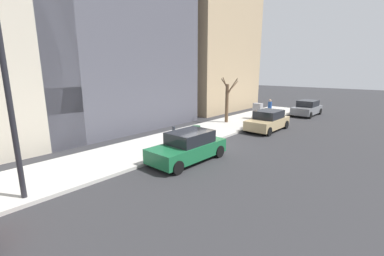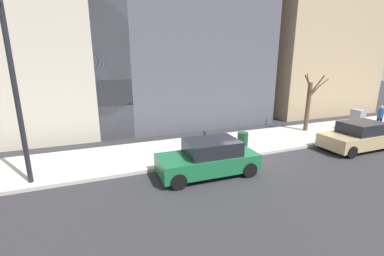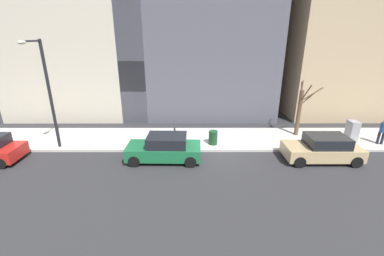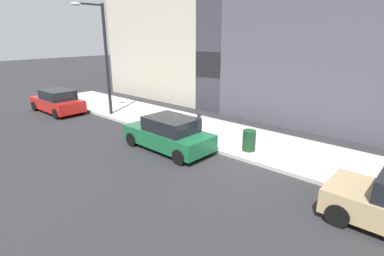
{
  "view_description": "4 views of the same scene",
  "coord_description": "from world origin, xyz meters",
  "px_view_note": "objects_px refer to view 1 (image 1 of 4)",
  "views": [
    {
      "loc": [
        -9.35,
        12.29,
        4.55
      ],
      "look_at": [
        0.02,
        1.51,
        1.29
      ],
      "focal_mm": 24.0,
      "sensor_mm": 36.0,
      "label": 1
    },
    {
      "loc": [
        -10.28,
        7.43,
        4.73
      ],
      "look_at": [
        0.32,
        3.25,
        1.74
      ],
      "focal_mm": 24.0,
      "sensor_mm": 36.0,
      "label": 2
    },
    {
      "loc": [
        -14.47,
        1.5,
        6.83
      ],
      "look_at": [
        1.73,
        1.47,
        0.96
      ],
      "focal_mm": 24.0,
      "sensor_mm": 36.0,
      "label": 3
    },
    {
      "loc": [
        -9.81,
        -6.08,
        4.99
      ],
      "look_at": [
        -0.38,
        2.26,
        1.01
      ],
      "focal_mm": 28.0,
      "sensor_mm": 36.0,
      "label": 4
    }
  ],
  "objects_px": {
    "parked_car_tan": "(268,121)",
    "parked_car_green": "(188,147)",
    "bare_tree": "(227,101)",
    "parking_meter": "(174,136)",
    "parked_car_grey": "(307,108)",
    "trash_bin": "(196,133)",
    "pedestrian_near_meter": "(270,107)",
    "office_tower_left": "(200,34)",
    "streetlamp": "(10,87)",
    "utility_box": "(258,111)"
  },
  "relations": [
    {
      "from": "bare_tree",
      "to": "parked_car_green",
      "type": "bearing_deg",
      "value": 112.0
    },
    {
      "from": "utility_box",
      "to": "pedestrian_near_meter",
      "type": "bearing_deg",
      "value": -102.97
    },
    {
      "from": "trash_bin",
      "to": "utility_box",
      "type": "bearing_deg",
      "value": -87.51
    },
    {
      "from": "parked_car_green",
      "to": "trash_bin",
      "type": "bearing_deg",
      "value": -55.18
    },
    {
      "from": "utility_box",
      "to": "parked_car_tan",
      "type": "bearing_deg",
      "value": 128.3
    },
    {
      "from": "trash_bin",
      "to": "pedestrian_near_meter",
      "type": "relative_size",
      "value": 0.54
    },
    {
      "from": "utility_box",
      "to": "trash_bin",
      "type": "height_order",
      "value": "utility_box"
    },
    {
      "from": "parked_car_tan",
      "to": "parked_car_green",
      "type": "height_order",
      "value": "same"
    },
    {
      "from": "parked_car_green",
      "to": "utility_box",
      "type": "xyz_separation_m",
      "value": [
        2.35,
        -12.12,
        0.11
      ]
    },
    {
      "from": "parked_car_tan",
      "to": "parking_meter",
      "type": "height_order",
      "value": "parked_car_tan"
    },
    {
      "from": "parked_car_green",
      "to": "trash_bin",
      "type": "xyz_separation_m",
      "value": [
        1.95,
        -2.93,
        -0.14
      ]
    },
    {
      "from": "parked_car_green",
      "to": "parking_meter",
      "type": "distance_m",
      "value": 1.6
    },
    {
      "from": "streetlamp",
      "to": "parked_car_tan",
      "type": "bearing_deg",
      "value": -95.05
    },
    {
      "from": "trash_bin",
      "to": "streetlamp",
      "type": "bearing_deg",
      "value": 93.6
    },
    {
      "from": "office_tower_left",
      "to": "trash_bin",
      "type": "bearing_deg",
      "value": 128.66
    },
    {
      "from": "parked_car_tan",
      "to": "streetlamp",
      "type": "xyz_separation_m",
      "value": [
        1.41,
        15.93,
        3.28
      ]
    },
    {
      "from": "parked_car_tan",
      "to": "parked_car_green",
      "type": "bearing_deg",
      "value": 89.61
    },
    {
      "from": "parked_car_grey",
      "to": "trash_bin",
      "type": "xyz_separation_m",
      "value": [
        2.14,
        14.94,
        -0.14
      ]
    },
    {
      "from": "parked_car_tan",
      "to": "utility_box",
      "type": "bearing_deg",
      "value": -51.63
    },
    {
      "from": "parked_car_grey",
      "to": "office_tower_left",
      "type": "relative_size",
      "value": 0.25
    },
    {
      "from": "streetlamp",
      "to": "office_tower_left",
      "type": "relative_size",
      "value": 0.38
    },
    {
      "from": "parking_meter",
      "to": "trash_bin",
      "type": "bearing_deg",
      "value": -79.57
    },
    {
      "from": "parking_meter",
      "to": "pedestrian_near_meter",
      "type": "height_order",
      "value": "pedestrian_near_meter"
    },
    {
      "from": "parked_car_grey",
      "to": "parked_car_tan",
      "type": "xyz_separation_m",
      "value": [
        0.12,
        8.82,
        0.0
      ]
    },
    {
      "from": "office_tower_left",
      "to": "parked_car_tan",
      "type": "bearing_deg",
      "value": 152.49
    },
    {
      "from": "parking_meter",
      "to": "parked_car_tan",
      "type": "bearing_deg",
      "value": -100.43
    },
    {
      "from": "parked_car_grey",
      "to": "bare_tree",
      "type": "bearing_deg",
      "value": 67.14
    },
    {
      "from": "office_tower_left",
      "to": "streetlamp",
      "type": "bearing_deg",
      "value": 115.3
    },
    {
      "from": "bare_tree",
      "to": "parking_meter",
      "type": "bearing_deg",
      "value": 104.11
    },
    {
      "from": "utility_box",
      "to": "pedestrian_near_meter",
      "type": "relative_size",
      "value": 0.86
    },
    {
      "from": "parked_car_grey",
      "to": "parked_car_green",
      "type": "distance_m",
      "value": 17.87
    },
    {
      "from": "streetlamp",
      "to": "bare_tree",
      "type": "relative_size",
      "value": 1.72
    },
    {
      "from": "parked_car_grey",
      "to": "parked_car_green",
      "type": "relative_size",
      "value": 1.0
    },
    {
      "from": "parked_car_green",
      "to": "pedestrian_near_meter",
      "type": "relative_size",
      "value": 2.55
    },
    {
      "from": "utility_box",
      "to": "streetlamp",
      "type": "bearing_deg",
      "value": 93.06
    },
    {
      "from": "parked_car_green",
      "to": "parking_meter",
      "type": "xyz_separation_m",
      "value": [
        1.5,
        -0.49,
        0.24
      ]
    },
    {
      "from": "parked_car_green",
      "to": "streetlamp",
      "type": "height_order",
      "value": "streetlamp"
    },
    {
      "from": "parked_car_grey",
      "to": "office_tower_left",
      "type": "bearing_deg",
      "value": 13.12
    },
    {
      "from": "parked_car_grey",
      "to": "office_tower_left",
      "type": "height_order",
      "value": "office_tower_left"
    },
    {
      "from": "parked_car_grey",
      "to": "parking_meter",
      "type": "xyz_separation_m",
      "value": [
        1.69,
        17.38,
        0.24
      ]
    },
    {
      "from": "parked_car_tan",
      "to": "parked_car_green",
      "type": "distance_m",
      "value": 9.05
    },
    {
      "from": "pedestrian_near_meter",
      "to": "office_tower_left",
      "type": "xyz_separation_m",
      "value": [
        9.82,
        -1.42,
        7.49
      ]
    },
    {
      "from": "parked_car_tan",
      "to": "streetlamp",
      "type": "distance_m",
      "value": 16.32
    },
    {
      "from": "parked_car_tan",
      "to": "pedestrian_near_meter",
      "type": "distance_m",
      "value": 5.19
    },
    {
      "from": "parked_car_tan",
      "to": "bare_tree",
      "type": "bearing_deg",
      "value": 0.15
    },
    {
      "from": "parked_car_green",
      "to": "bare_tree",
      "type": "xyz_separation_m",
      "value": [
        3.65,
        -9.04,
        1.23
      ]
    },
    {
      "from": "utility_box",
      "to": "bare_tree",
      "type": "height_order",
      "value": "bare_tree"
    },
    {
      "from": "bare_tree",
      "to": "office_tower_left",
      "type": "bearing_deg",
      "value": -37.23
    },
    {
      "from": "bare_tree",
      "to": "pedestrian_near_meter",
      "type": "distance_m",
      "value": 5.13
    },
    {
      "from": "pedestrian_near_meter",
      "to": "parked_car_tan",
      "type": "bearing_deg",
      "value": 36.67
    }
  ]
}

